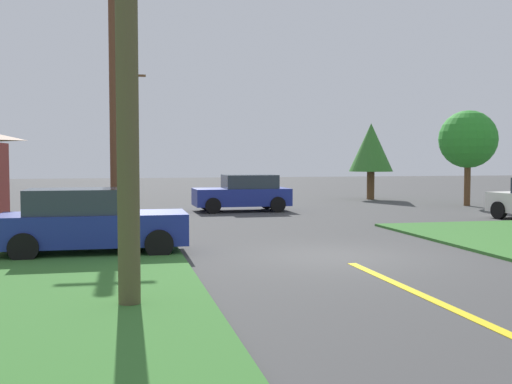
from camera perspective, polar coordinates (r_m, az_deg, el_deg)
The scene contains 8 objects.
ground_plane at distance 14.91m, azimuth 7.46°, elevation -5.97°, with size 120.00×120.00×0.00m, color #404040.
car_approaching_junction at distance 27.32m, azimuth -1.18°, elevation -0.09°, with size 4.21×2.20×1.62m.
parked_car_near_building at distance 15.50m, azimuth -15.14°, elevation -2.71°, with size 4.47×1.96×1.62m.
utility_pole_near at distance 9.94m, azimuth -11.93°, elevation 14.47°, with size 1.78×0.51×8.47m.
utility_pole_mid at distance 22.31m, azimuth -13.05°, elevation 8.88°, with size 1.80×0.33×9.04m.
utility_pole_far at distance 34.68m, azimuth -11.65°, elevation 5.54°, with size 1.80×0.35×7.50m.
oak_tree_left at distance 35.65m, azimuth 10.63°, elevation 4.04°, with size 2.49×2.49×4.34m.
pine_tree_center at distance 32.05m, azimuth 19.10°, elevation 4.63°, with size 2.84×2.84×4.71m.
Camera 1 is at (-5.07, -13.82, 2.36)m, focal length 43.07 mm.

